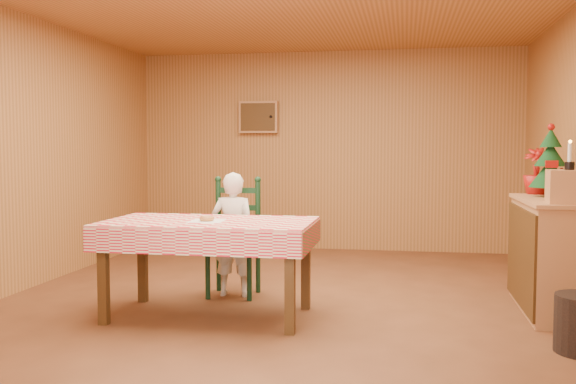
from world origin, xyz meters
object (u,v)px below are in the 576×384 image
(dining_table, at_px, (209,231))
(seated_child, at_px, (233,234))
(shelf_unit, at_px, (553,256))
(ladder_chair, at_px, (235,240))
(crate, at_px, (569,187))
(christmas_tree, at_px, (550,164))

(dining_table, relative_size, seated_child, 1.47)
(shelf_unit, bearing_deg, ladder_chair, 176.90)
(crate, bearing_deg, christmas_tree, 90.00)
(dining_table, distance_m, crate, 2.77)
(seated_child, xyz_separation_m, christmas_tree, (2.73, 0.16, 0.65))
(dining_table, distance_m, shelf_unit, 2.81)
(crate, distance_m, christmas_tree, 0.67)
(dining_table, distance_m, ladder_chair, 0.81)
(ladder_chair, relative_size, seated_child, 0.96)
(dining_table, height_order, crate, crate)
(seated_child, bearing_deg, dining_table, 90.00)
(ladder_chair, xyz_separation_m, crate, (2.73, -0.55, 0.55))
(shelf_unit, bearing_deg, christmas_tree, 88.02)
(dining_table, relative_size, christmas_tree, 2.67)
(seated_child, height_order, crate, crate)
(christmas_tree, bearing_deg, dining_table, -161.97)
(seated_child, distance_m, christmas_tree, 2.81)
(seated_child, relative_size, christmas_tree, 1.81)
(shelf_unit, height_order, christmas_tree, christmas_tree)
(dining_table, relative_size, shelf_unit, 1.34)
(dining_table, bearing_deg, ladder_chair, 90.00)
(dining_table, bearing_deg, seated_child, 90.00)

